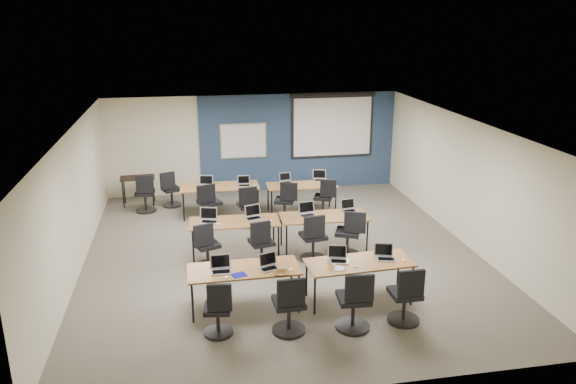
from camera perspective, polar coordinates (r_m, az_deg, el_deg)
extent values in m
cube|color=#6B6354|center=(11.76, -0.59, -6.32)|extent=(8.00, 9.00, 0.02)
cube|color=white|center=(10.94, -0.64, 6.71)|extent=(8.00, 9.00, 0.02)
cube|color=beige|center=(15.58, -3.47, 4.94)|extent=(8.00, 0.04, 2.70)
cube|color=beige|center=(7.22, 5.64, -10.82)|extent=(8.00, 0.04, 2.70)
cube|color=beige|center=(11.34, -20.96, -1.16)|extent=(0.04, 9.00, 2.70)
cube|color=beige|center=(12.56, 17.67, 0.97)|extent=(0.04, 9.00, 2.70)
cube|color=#3D5977|center=(15.74, 1.08, 5.10)|extent=(5.50, 0.04, 2.70)
cube|color=silver|center=(15.45, -4.55, 5.19)|extent=(1.28, 0.02, 0.98)
cube|color=white|center=(15.45, -4.55, 5.18)|extent=(1.20, 0.02, 0.90)
cube|color=black|center=(15.81, 4.53, 6.77)|extent=(2.32, 0.03, 1.82)
cube|color=white|center=(15.81, 4.54, 6.62)|extent=(2.20, 0.02, 1.62)
cylinder|color=black|center=(15.66, 4.61, 9.78)|extent=(2.40, 0.10, 0.10)
cube|color=brown|center=(9.47, -4.51, -7.84)|extent=(1.86, 0.78, 0.03)
cylinder|color=black|center=(9.31, -9.68, -11.06)|extent=(0.04, 0.04, 0.70)
cylinder|color=black|center=(9.46, 1.11, -10.28)|extent=(0.04, 0.04, 0.70)
cylinder|color=black|center=(9.89, -9.76, -9.24)|extent=(0.04, 0.04, 0.70)
cylinder|color=black|center=(10.03, 0.35, -8.55)|extent=(0.04, 0.04, 0.70)
cube|color=olive|center=(9.75, 7.25, -7.14)|extent=(1.82, 0.76, 0.03)
cylinder|color=black|center=(9.43, 2.73, -10.40)|extent=(0.04, 0.04, 0.70)
cylinder|color=black|center=(9.92, 12.48, -9.33)|extent=(0.04, 0.04, 0.70)
cylinder|color=black|center=(9.98, 1.89, -8.71)|extent=(0.04, 0.04, 0.70)
cylinder|color=black|center=(10.45, 11.14, -7.79)|extent=(0.04, 0.04, 0.70)
cube|color=#9E7140|center=(11.54, -5.46, -3.04)|extent=(1.84, 0.77, 0.03)
cylinder|color=black|center=(11.35, -9.61, -5.58)|extent=(0.04, 0.04, 0.70)
cylinder|color=black|center=(11.48, -0.96, -5.04)|extent=(0.04, 0.04, 0.70)
cylinder|color=black|center=(11.94, -9.68, -4.37)|extent=(0.04, 0.04, 0.70)
cylinder|color=black|center=(12.07, -1.47, -3.87)|extent=(0.04, 0.04, 0.70)
cube|color=brown|center=(11.81, 3.68, -2.51)|extent=(1.84, 0.77, 0.03)
cylinder|color=black|center=(11.48, -0.14, -5.04)|extent=(0.04, 0.04, 0.70)
cylinder|color=black|center=(11.88, 8.06, -4.41)|extent=(0.04, 0.04, 0.70)
cylinder|color=black|center=(12.06, -0.70, -3.87)|extent=(0.04, 0.04, 0.70)
cylinder|color=black|center=(12.45, 7.13, -3.31)|extent=(0.04, 0.04, 0.70)
cube|color=brown|center=(13.91, -6.95, 0.55)|extent=(1.92, 0.80, 0.03)
cylinder|color=black|center=(13.68, -10.57, -1.53)|extent=(0.04, 0.04, 0.70)
cylinder|color=black|center=(13.78, -3.06, -1.10)|extent=(0.04, 0.04, 0.70)
cylinder|color=black|center=(14.32, -10.59, -0.65)|extent=(0.04, 0.04, 0.70)
cylinder|color=black|center=(14.42, -3.42, -0.24)|extent=(0.04, 0.04, 0.70)
cube|color=brown|center=(13.91, 1.40, 0.68)|extent=(1.72, 0.72, 0.03)
cylinder|color=black|center=(13.61, -1.66, -1.33)|extent=(0.04, 0.04, 0.70)
cylinder|color=black|center=(13.93, 4.87, -0.94)|extent=(0.04, 0.04, 0.70)
cylinder|color=black|center=(14.17, -2.04, -0.55)|extent=(0.04, 0.04, 0.70)
cylinder|color=black|center=(14.47, 4.25, -0.19)|extent=(0.04, 0.04, 0.70)
cube|color=#BDBDBD|center=(9.36, -6.81, -8.05)|extent=(0.34, 0.24, 0.02)
cube|color=black|center=(9.34, -6.80, -8.03)|extent=(0.28, 0.14, 0.00)
cube|color=#BDBDBD|center=(9.43, -6.89, -7.00)|extent=(0.34, 0.06, 0.23)
cube|color=black|center=(9.42, -6.89, -7.02)|extent=(0.29, 0.04, 0.19)
ellipsoid|color=white|center=(9.17, -6.28, -8.58)|extent=(0.06, 0.10, 0.04)
cylinder|color=black|center=(9.11, -7.07, -13.96)|extent=(0.46, 0.46, 0.05)
cylinder|color=black|center=(9.02, -7.11, -12.99)|extent=(0.06, 0.06, 0.41)
cube|color=black|center=(8.90, -7.17, -11.64)|extent=(0.41, 0.41, 0.08)
cube|color=black|center=(8.60, -6.98, -10.60)|extent=(0.37, 0.06, 0.44)
cube|color=silver|center=(9.41, -1.93, -7.78)|extent=(0.31, 0.23, 0.02)
cube|color=black|center=(9.39, -1.91, -7.77)|extent=(0.27, 0.13, 0.00)
cube|color=silver|center=(9.47, -2.05, -6.80)|extent=(0.31, 0.06, 0.22)
cube|color=black|center=(9.46, -2.05, -6.82)|extent=(0.28, 0.04, 0.18)
ellipsoid|color=white|center=(9.37, 0.30, -7.87)|extent=(0.07, 0.10, 0.04)
cylinder|color=black|center=(9.11, 0.08, -13.82)|extent=(0.53, 0.53, 0.05)
cylinder|color=black|center=(9.00, 0.09, -12.68)|extent=(0.06, 0.06, 0.47)
cube|color=black|center=(8.87, 0.09, -11.14)|extent=(0.47, 0.47, 0.08)
cube|color=black|center=(8.55, 0.31, -10.19)|extent=(0.43, 0.06, 0.44)
cube|color=#B7B7B8|center=(9.70, 5.22, -7.03)|extent=(0.33, 0.24, 0.02)
cube|color=black|center=(9.68, 5.25, -7.01)|extent=(0.28, 0.14, 0.00)
cube|color=#B7B7B8|center=(9.77, 5.03, -6.05)|extent=(0.33, 0.06, 0.23)
cube|color=black|center=(9.76, 5.05, -6.06)|extent=(0.29, 0.04, 0.19)
ellipsoid|color=white|center=(9.55, 6.88, -7.49)|extent=(0.06, 0.09, 0.03)
cylinder|color=black|center=(9.25, 6.56, -13.40)|extent=(0.55, 0.55, 0.05)
cylinder|color=black|center=(9.14, 6.61, -12.22)|extent=(0.06, 0.06, 0.49)
cube|color=black|center=(9.00, 6.68, -10.65)|extent=(0.49, 0.49, 0.08)
cube|color=black|center=(8.69, 7.28, -9.70)|extent=(0.45, 0.06, 0.44)
cube|color=silver|center=(9.89, 9.91, -6.73)|extent=(0.32, 0.24, 0.02)
cube|color=black|center=(9.87, 9.95, -6.71)|extent=(0.28, 0.14, 0.00)
cube|color=silver|center=(9.95, 9.69, -5.78)|extent=(0.32, 0.06, 0.22)
cube|color=black|center=(9.95, 9.71, -5.80)|extent=(0.29, 0.04, 0.18)
ellipsoid|color=white|center=(9.91, 11.63, -6.80)|extent=(0.08, 0.10, 0.03)
cylinder|color=black|center=(9.56, 11.61, -12.59)|extent=(0.53, 0.53, 0.05)
cylinder|color=black|center=(9.46, 11.69, -11.50)|extent=(0.06, 0.06, 0.47)
cube|color=black|center=(9.33, 11.79, -10.03)|extent=(0.47, 0.47, 0.08)
cube|color=black|center=(9.03, 12.41, -9.06)|extent=(0.43, 0.06, 0.44)
cube|color=silver|center=(11.53, -8.01, -3.01)|extent=(0.36, 0.26, 0.02)
cube|color=black|center=(11.51, -8.01, -2.99)|extent=(0.31, 0.15, 0.00)
cube|color=silver|center=(11.62, -8.07, -2.14)|extent=(0.36, 0.07, 0.25)
cube|color=black|center=(11.61, -8.07, -2.16)|extent=(0.32, 0.05, 0.20)
ellipsoid|color=white|center=(11.38, -7.08, -3.26)|extent=(0.09, 0.12, 0.04)
cylinder|color=black|center=(11.30, -8.12, -7.41)|extent=(0.49, 0.49, 0.05)
cylinder|color=black|center=(11.22, -8.16, -6.53)|extent=(0.06, 0.06, 0.43)
cube|color=black|center=(11.12, -8.22, -5.33)|extent=(0.43, 0.43, 0.08)
cube|color=black|center=(10.84, -8.58, -4.37)|extent=(0.39, 0.06, 0.44)
cube|color=silver|center=(11.64, -3.51, -2.68)|extent=(0.34, 0.25, 0.02)
cube|color=black|center=(11.61, -3.50, -2.66)|extent=(0.29, 0.15, 0.00)
cube|color=silver|center=(11.72, -3.60, -1.85)|extent=(0.34, 0.06, 0.24)
cube|color=black|center=(11.71, -3.60, -1.87)|extent=(0.30, 0.04, 0.19)
ellipsoid|color=white|center=(11.48, -1.78, -2.93)|extent=(0.08, 0.11, 0.04)
cylinder|color=black|center=(11.31, -2.68, -7.22)|extent=(0.50, 0.50, 0.05)
cylinder|color=black|center=(11.23, -2.69, -6.32)|extent=(0.06, 0.06, 0.44)
cube|color=black|center=(11.12, -2.71, -5.09)|extent=(0.44, 0.44, 0.08)
cube|color=black|center=(10.83, -2.81, -4.14)|extent=(0.40, 0.06, 0.44)
cube|color=silver|center=(11.79, 2.03, -2.37)|extent=(0.35, 0.26, 0.02)
cube|color=black|center=(11.77, 2.05, -2.35)|extent=(0.30, 0.15, 0.00)
cube|color=silver|center=(11.87, 1.90, -1.54)|extent=(0.35, 0.06, 0.24)
cube|color=black|center=(11.87, 1.90, -1.55)|extent=(0.31, 0.05, 0.20)
ellipsoid|color=white|center=(11.71, 3.49, -2.54)|extent=(0.08, 0.10, 0.03)
cylinder|color=black|center=(11.52, 2.54, -6.72)|extent=(0.54, 0.54, 0.05)
cylinder|color=black|center=(11.44, 2.56, -5.76)|extent=(0.06, 0.06, 0.47)
cube|color=black|center=(11.33, 2.58, -4.47)|extent=(0.47, 0.47, 0.08)
cube|color=black|center=(11.03, 2.70, -3.55)|extent=(0.43, 0.06, 0.44)
cube|color=#AAAAAE|center=(12.11, 6.25, -1.92)|extent=(0.32, 0.23, 0.02)
cube|color=black|center=(12.09, 6.28, -1.90)|extent=(0.27, 0.13, 0.00)
cube|color=#AAAAAE|center=(12.18, 6.11, -1.19)|extent=(0.32, 0.06, 0.22)
cube|color=black|center=(12.18, 6.12, -1.20)|extent=(0.28, 0.04, 0.18)
ellipsoid|color=white|center=(11.91, 7.06, -2.29)|extent=(0.07, 0.11, 0.04)
cylinder|color=black|center=(11.76, 6.01, -6.29)|extent=(0.54, 0.54, 0.05)
cylinder|color=black|center=(11.67, 6.04, -5.34)|extent=(0.06, 0.06, 0.48)
cube|color=black|center=(11.57, 6.09, -4.07)|extent=(0.48, 0.48, 0.08)
cube|color=black|center=(11.31, 6.83, -3.09)|extent=(0.44, 0.06, 0.44)
cube|color=#B7B7C6|center=(13.87, -8.27, 0.57)|extent=(0.34, 0.25, 0.02)
cube|color=black|center=(13.85, -8.27, 0.59)|extent=(0.29, 0.14, 0.00)
cube|color=#B7B7C6|center=(13.96, -8.32, 1.23)|extent=(0.34, 0.06, 0.23)
cube|color=black|center=(13.96, -8.32, 1.22)|extent=(0.30, 0.04, 0.19)
ellipsoid|color=white|center=(13.68, -7.80, 0.34)|extent=(0.06, 0.09, 0.03)
cylinder|color=black|center=(13.55, -7.90, -3.04)|extent=(0.55, 0.55, 0.05)
cylinder|color=black|center=(13.48, -7.94, -2.18)|extent=(0.06, 0.06, 0.49)
cube|color=black|center=(13.38, -7.99, -1.04)|extent=(0.49, 0.49, 0.08)
cube|color=black|center=(13.10, -8.33, -0.19)|extent=(0.44, 0.06, 0.44)
cube|color=#BEBEBE|center=(13.85, -4.47, 0.67)|extent=(0.30, 0.22, 0.02)
cube|color=black|center=(13.83, -4.46, 0.69)|extent=(0.26, 0.13, 0.00)
cube|color=#BEBEBE|center=(13.93, -4.53, 1.27)|extent=(0.30, 0.06, 0.21)
cube|color=black|center=(13.92, -4.53, 1.26)|extent=(0.27, 0.04, 0.17)
ellipsoid|color=white|center=(13.83, -3.43, 0.67)|extent=(0.07, 0.10, 0.03)
cylinder|color=black|center=(13.32, -3.98, -3.29)|extent=(0.53, 0.53, 0.05)
cylinder|color=black|center=(13.24, -4.00, -2.45)|extent=(0.06, 0.06, 0.47)
cube|color=black|center=(13.15, -4.03, -1.33)|extent=(0.47, 0.47, 0.08)
cube|color=black|center=(12.86, -4.09, -0.46)|extent=(0.43, 0.06, 0.44)
cube|color=#AFAFB9|center=(14.06, -0.22, 0.99)|extent=(0.30, 0.22, 0.02)
cube|color=black|center=(14.04, -0.20, 1.01)|extent=(0.26, 0.13, 0.00)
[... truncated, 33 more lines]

